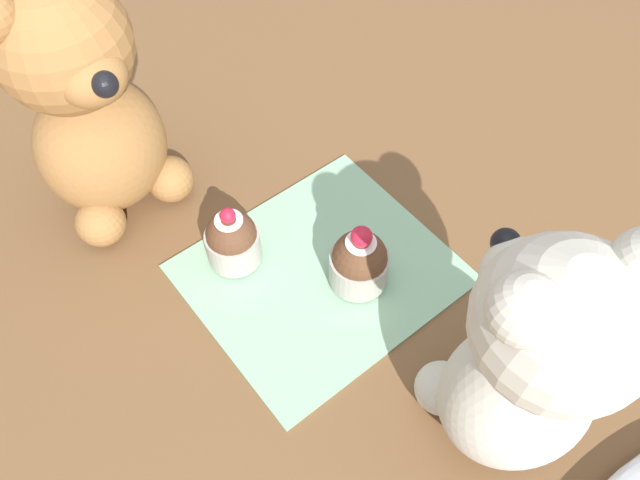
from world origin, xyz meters
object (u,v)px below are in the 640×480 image
(cupcake_near_cream_bear, at_px, (359,261))
(cupcake_near_tan_bear, at_px, (232,239))
(teddy_bear_tan, at_px, (87,105))
(teddy_bear_cream, at_px, (532,359))

(cupcake_near_cream_bear, distance_m, cupcake_near_tan_bear, 0.12)
(teddy_bear_tan, bearing_deg, teddy_bear_cream, -77.29)
(cupcake_near_cream_bear, bearing_deg, teddy_bear_tan, -62.02)
(teddy_bear_cream, distance_m, teddy_bear_tan, 0.42)
(teddy_bear_cream, xyz_separation_m, cupcake_near_cream_bear, (-0.00, -0.17, -0.09))
(cupcake_near_tan_bear, bearing_deg, teddy_bear_cream, 105.93)
(teddy_bear_tan, xyz_separation_m, cupcake_near_tan_bear, (-0.05, 0.14, -0.09))
(teddy_bear_tan, bearing_deg, cupcake_near_tan_bear, -75.58)
(teddy_bear_cream, bearing_deg, cupcake_near_cream_bear, -73.07)
(cupcake_near_tan_bear, bearing_deg, teddy_bear_tan, -71.43)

